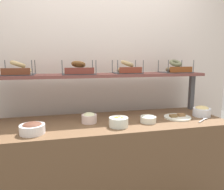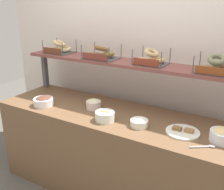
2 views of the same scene
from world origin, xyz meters
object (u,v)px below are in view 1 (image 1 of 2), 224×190
at_px(bowl_chocolate_spread, 32,128).
at_px(bagel_basket_poppy, 175,68).
at_px(bagel_basket_cinnamon_raisin, 78,70).
at_px(bagel_basket_plain, 18,70).
at_px(serving_plate_white, 177,117).
at_px(bowl_fruit_salad, 119,122).
at_px(bowl_cream_cheese, 148,119).
at_px(bowl_potato_salad, 89,118).
at_px(bowl_egg_salad, 202,111).
at_px(bagel_basket_sesame, 127,69).
at_px(serving_spoon_near_plate, 204,120).

height_order(bowl_chocolate_spread, bagel_basket_poppy, bagel_basket_poppy).
bearing_deg(bagel_basket_cinnamon_raisin, bagel_basket_plain, 177.06).
relative_size(serving_plate_white, bagel_basket_plain, 0.91).
bearing_deg(bowl_fruit_salad, bowl_cream_cheese, 9.89).
bearing_deg(bowl_chocolate_spread, bowl_potato_salad, 21.32).
bearing_deg(bowl_cream_cheese, bowl_egg_salad, 7.09).
relative_size(bowl_chocolate_spread, bagel_basket_cinnamon_raisin, 0.60).
height_order(bowl_cream_cheese, bagel_basket_cinnamon_raisin, bagel_basket_cinnamon_raisin).
bearing_deg(bowl_potato_salad, bagel_basket_poppy, 14.18).
height_order(bowl_potato_salad, bagel_basket_sesame, bagel_basket_sesame).
bearing_deg(bowl_chocolate_spread, bowl_fruit_salad, 0.89).
bearing_deg(bowl_fruit_salad, serving_plate_white, 10.51).
bearing_deg(bagel_basket_cinnamon_raisin, bagel_basket_sesame, 3.03).
height_order(bagel_basket_sesame, bagel_basket_poppy, bagel_basket_poppy).
height_order(serving_plate_white, serving_spoon_near_plate, serving_plate_white).
xyz_separation_m(bowl_cream_cheese, bowl_chocolate_spread, (-1.00, -0.06, 0.01)).
height_order(serving_spoon_near_plate, bagel_basket_poppy, bagel_basket_poppy).
bearing_deg(bagel_basket_plain, bagel_basket_cinnamon_raisin, -2.94).
bearing_deg(serving_spoon_near_plate, bagel_basket_sesame, 144.19).
bearing_deg(bagel_basket_poppy, bowl_chocolate_spread, -163.47).
height_order(serving_plate_white, bagel_basket_plain, bagel_basket_plain).
bearing_deg(bagel_basket_sesame, serving_spoon_near_plate, -35.81).
height_order(bowl_cream_cheese, serving_plate_white, bowl_cream_cheese).
relative_size(bowl_chocolate_spread, serving_plate_white, 0.74).
relative_size(bowl_egg_salad, bagel_basket_poppy, 0.57).
height_order(bowl_chocolate_spread, bowl_egg_salad, bowl_egg_salad).
bearing_deg(bowl_egg_salad, bagel_basket_poppy, 117.40).
relative_size(bagel_basket_cinnamon_raisin, bagel_basket_sesame, 1.16).
distance_m(serving_plate_white, bagel_basket_poppy, 0.57).
distance_m(bowl_potato_salad, bagel_basket_cinnamon_raisin, 0.50).
distance_m(bowl_potato_salad, bowl_fruit_salad, 0.29).
xyz_separation_m(bagel_basket_cinnamon_raisin, bagel_basket_sesame, (0.51, 0.03, 0.00)).
distance_m(bowl_fruit_salad, bagel_basket_cinnamon_raisin, 0.67).
xyz_separation_m(serving_spoon_near_plate, bagel_basket_poppy, (-0.08, 0.43, 0.47)).
xyz_separation_m(bowl_chocolate_spread, serving_plate_white, (1.34, 0.13, -0.03)).
xyz_separation_m(bagel_basket_plain, bagel_basket_poppy, (1.63, -0.02, 0.00)).
bearing_deg(serving_spoon_near_plate, bagel_basket_plain, 165.02).
xyz_separation_m(bowl_fruit_salad, bagel_basket_poppy, (0.77, 0.43, 0.43)).
xyz_separation_m(bowl_egg_salad, serving_plate_white, (-0.28, -0.01, -0.04)).
bearing_deg(bagel_basket_cinnamon_raisin, bagel_basket_poppy, 0.34).
bearing_deg(bowl_fruit_salad, bagel_basket_sesame, 64.49).
relative_size(bowl_potato_salad, bowl_chocolate_spread, 0.72).
relative_size(bowl_egg_salad, serving_spoon_near_plate, 1.12).
height_order(bowl_fruit_salad, bowl_cream_cheese, bowl_fruit_salad).
relative_size(bowl_chocolate_spread, serving_spoon_near_plate, 1.24).
height_order(bagel_basket_plain, bagel_basket_cinnamon_raisin, bagel_basket_plain).
bearing_deg(bagel_basket_cinnamon_raisin, bowl_fruit_salad, -54.29).
xyz_separation_m(serving_spoon_near_plate, bagel_basket_sesame, (-0.63, 0.46, 0.47)).
xyz_separation_m(bowl_chocolate_spread, serving_spoon_near_plate, (1.55, 0.00, -0.04)).
bearing_deg(serving_spoon_near_plate, bowl_fruit_salad, 179.40).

